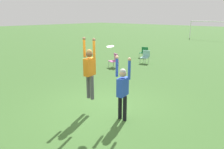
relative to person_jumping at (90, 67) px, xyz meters
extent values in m
plane|color=#3D662D|center=(0.14, 0.38, -1.51)|extent=(120.00, 120.00, 0.00)
cylinder|color=#4C4C51|center=(-0.09, 0.00, -0.67)|extent=(0.12, 0.12, 0.80)
cylinder|color=#4C4C51|center=(0.09, 0.00, -0.67)|extent=(0.12, 0.12, 0.80)
cube|color=orange|center=(0.00, 0.00, 0.02)|extent=(0.27, 0.44, 0.57)
sphere|color=brown|center=(0.00, 0.00, 0.44)|extent=(0.22, 0.22, 0.22)
sphere|color=olive|center=(0.00, 0.00, 0.50)|extent=(0.18, 0.18, 0.18)
cylinder|color=orange|center=(-0.23, 0.00, 0.61)|extent=(0.08, 0.08, 0.60)
sphere|color=brown|center=(-0.23, 0.00, 0.91)|extent=(0.10, 0.10, 0.10)
cylinder|color=orange|center=(0.23, 0.00, 0.61)|extent=(0.08, 0.08, 0.60)
sphere|color=brown|center=(0.23, 0.00, 0.91)|extent=(0.10, 0.10, 0.10)
cylinder|color=black|center=(1.11, 0.22, -1.11)|extent=(0.12, 0.12, 0.79)
cylinder|color=black|center=(1.30, 0.22, -1.11)|extent=(0.12, 0.12, 0.79)
cube|color=blue|center=(1.20, 0.22, -0.44)|extent=(0.27, 0.45, 0.56)
sphere|color=tan|center=(1.20, 0.22, -0.03)|extent=(0.21, 0.21, 0.21)
sphere|color=#B7B2AD|center=(1.20, 0.22, 0.03)|extent=(0.18, 0.18, 0.18)
cylinder|color=blue|center=(0.97, 0.22, 0.13)|extent=(0.08, 0.08, 0.59)
sphere|color=tan|center=(0.97, 0.22, 0.43)|extent=(0.10, 0.10, 0.10)
cylinder|color=blue|center=(1.44, 0.22, 0.13)|extent=(0.08, 0.08, 0.59)
sphere|color=tan|center=(1.44, 0.22, 0.43)|extent=(0.10, 0.10, 0.10)
cylinder|color=white|center=(0.70, 0.23, 0.72)|extent=(0.23, 0.23, 0.05)
cylinder|color=gray|center=(-3.07, 7.25, -1.31)|extent=(0.02, 0.02, 0.40)
cylinder|color=gray|center=(-2.67, 7.25, -1.31)|extent=(0.02, 0.02, 0.40)
cylinder|color=gray|center=(-3.07, 7.66, -1.31)|extent=(0.02, 0.02, 0.40)
cylinder|color=gray|center=(-2.67, 7.66, -1.31)|extent=(0.02, 0.02, 0.40)
cube|color=#8CC6C1|center=(-2.87, 7.46, -1.12)|extent=(0.60, 0.60, 0.04)
cube|color=#8CC6C1|center=(-2.87, 7.68, -0.88)|extent=(0.49, 0.26, 0.46)
cylinder|color=gray|center=(-4.27, 8.85, -1.31)|extent=(0.02, 0.02, 0.39)
cylinder|color=gray|center=(-3.86, 8.85, -1.31)|extent=(0.02, 0.02, 0.39)
cylinder|color=gray|center=(-4.27, 9.27, -1.31)|extent=(0.02, 0.02, 0.39)
cylinder|color=gray|center=(-3.86, 9.27, -1.31)|extent=(0.02, 0.02, 0.39)
cube|color=#1E753D|center=(-4.06, 9.06, -1.14)|extent=(0.62, 0.62, 0.04)
cube|color=#1E753D|center=(-4.06, 9.28, -0.92)|extent=(0.49, 0.27, 0.40)
cylinder|color=gray|center=(-3.85, 5.02, -1.30)|extent=(0.02, 0.02, 0.41)
cylinder|color=gray|center=(-3.42, 5.02, -1.30)|extent=(0.02, 0.02, 0.41)
cylinder|color=gray|center=(-3.85, 5.45, -1.30)|extent=(0.02, 0.02, 0.41)
cylinder|color=gray|center=(-3.42, 5.45, -1.30)|extent=(0.02, 0.02, 0.41)
cube|color=#C666A3|center=(-3.63, 5.23, -1.12)|extent=(0.66, 0.66, 0.04)
cube|color=#C666A3|center=(-3.63, 5.47, -0.89)|extent=(0.51, 0.30, 0.43)
cylinder|color=white|center=(-7.40, 25.32, -0.36)|extent=(0.10, 0.10, 2.30)
cylinder|color=white|center=(-3.90, 25.32, 0.79)|extent=(7.00, 0.10, 0.10)
camera|label=1|loc=(5.12, -4.58, 1.64)|focal=35.00mm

